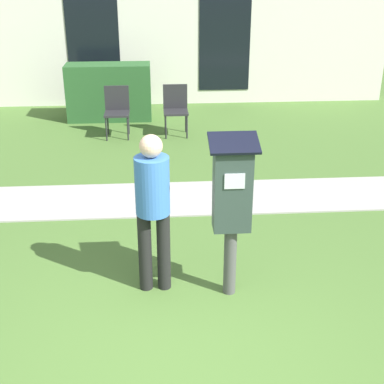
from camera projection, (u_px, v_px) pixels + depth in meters
The scene contains 8 objects.
ground_plane at pixel (179, 362), 4.33m from camera, with size 40.00×40.00×0.00m, color #476B2D.
sidewalk at pixel (168, 199), 7.22m from camera, with size 12.00×1.10×0.02m.
building_facade at pixel (159, 29), 11.38m from camera, with size 10.00×0.26×3.20m.
parking_meter at pixel (232, 197), 4.82m from camera, with size 0.44×0.31×1.59m.
person_standing at pixel (153, 202), 4.93m from camera, with size 0.32×0.32×1.58m.
outdoor_chair_left at pixel (117, 107), 9.59m from camera, with size 0.44×0.44×0.90m.
outdoor_chair_middle at pixel (176, 106), 9.69m from camera, with size 0.44×0.44×0.90m.
hedge_row at pixel (109, 92), 10.59m from camera, with size 1.65×0.60×1.10m.
Camera 1 is at (-0.14, -3.40, 3.00)m, focal length 50.00 mm.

